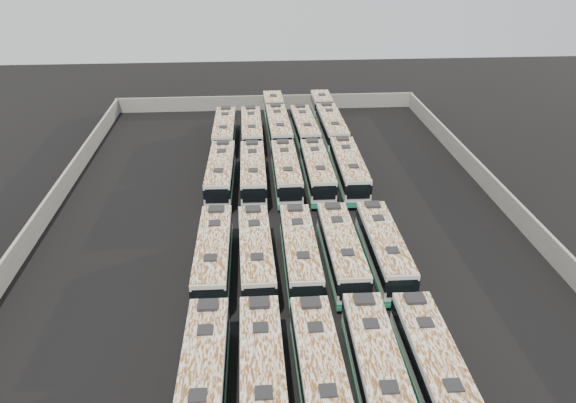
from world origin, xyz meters
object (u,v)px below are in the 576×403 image
Objects in this scene: bus_midfront_far_right at (384,249)px; bus_midback_center at (286,172)px; bus_midback_far_right at (349,169)px; bus_front_center at (321,376)px; bus_front_far_right at (435,371)px; bus_midback_right at (317,171)px; bus_front_right at (378,373)px; bus_midfront_right at (341,251)px; bus_midfront_left at (256,255)px; bus_back_far_left at (225,131)px; bus_front_far_left at (203,380)px; bus_front_left at (262,377)px; bus_midfront_center at (300,253)px; bus_back_left at (252,130)px; bus_midfront_far_left at (214,256)px; bus_back_right at (305,129)px; bus_back_far_right at (328,120)px; bus_midback_left at (253,173)px; bus_midback_far_left at (221,173)px; bus_back_center at (277,121)px.

bus_midback_center is at bearing 113.43° from bus_midfront_far_right.
bus_midfront_far_right is 0.95× the size of bus_midback_far_right.
bus_front_far_right is at bearing -1.65° from bus_front_center.
bus_midback_far_right reaches higher than bus_midback_right.
bus_midback_right reaches higher than bus_front_right.
bus_midfront_right is 0.96× the size of bus_midback_far_right.
bus_back_far_left is at bearing 95.08° from bus_midfront_left.
bus_front_far_right is 0.99× the size of bus_midback_right.
bus_front_left is (3.45, -0.05, 0.01)m from bus_front_far_left.
bus_midback_right is (3.38, 16.57, 0.02)m from bus_midfront_center.
bus_back_left is at bearing 2.02° from bus_back_far_left.
bus_midback_right is (10.33, 16.47, -0.01)m from bus_midfront_far_left.
bus_midback_far_right reaches higher than bus_midfront_far_left.
bus_front_center is 1.01× the size of bus_back_left.
bus_back_far_left is (-0.02, 43.78, -0.02)m from bus_front_far_left.
bus_back_right is 4.89m from bus_back_far_right.
bus_front_right is at bearing -76.99° from bus_midback_left.
bus_back_left is at bearing 88.54° from bus_midfront_left.
bus_midback_far_right is at bearing -90.42° from bus_back_far_right.
bus_midfront_far_left is 16.48m from bus_midback_far_left.
bus_midfront_far_left reaches higher than bus_midfront_left.
bus_front_far_right is at bearing -63.36° from bus_midfront_center.
bus_midfront_far_left is (-13.80, 13.93, 0.02)m from bus_front_far_right.
bus_midback_center reaches higher than bus_back_right.
bus_midback_center is 3.37m from bus_midback_right.
bus_midback_far_right is at bearing 84.56° from bus_front_right.
bus_midback_far_right reaches higher than bus_midfront_right.
bus_midback_center reaches higher than bus_midfront_right.
bus_midfront_left is 1.01× the size of bus_back_far_left.
bus_front_right is at bearing -75.89° from bus_back_far_left.
bus_back_left is (-3.47, 30.28, -0.02)m from bus_midfront_center.
bus_back_far_left is at bearing 115.22° from bus_midfront_far_right.
bus_midback_center is (-3.37, 30.21, 0.00)m from bus_front_right.
bus_midback_center is at bearing 0.80° from bus_midback_far_left.
bus_back_far_right is (3.54, 47.44, 0.03)m from bus_front_right.
bus_midback_left reaches higher than bus_midfront_far_right.
bus_back_far_right is (0.08, 17.12, -0.01)m from bus_midback_far_right.
bus_front_left is 1.00× the size of bus_front_right.
bus_midback_left reaches higher than bus_midfront_center.
bus_midfront_far_right is (10.49, 0.22, -0.01)m from bus_midfront_left.
bus_back_center is at bearing 85.67° from bus_front_left.
bus_midfront_right is at bearing 2.81° from bus_midfront_center.
bus_back_far_left is 14.30m from bus_back_far_right.
bus_back_left is (-10.31, 13.67, -0.09)m from bus_midback_far_right.
bus_midback_center is (-6.84, 30.32, 0.01)m from bus_front_far_right.
bus_front_right is at bearing -64.47° from bus_midfront_left.
bus_midfront_far_left is 30.11m from bus_back_far_left.
bus_back_right is (0.01, 13.78, -0.02)m from bus_midback_right.
bus_midback_far_left is at bearing 90.74° from bus_midfront_far_left.
bus_front_far_left is 33.16m from bus_midback_far_right.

